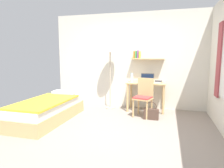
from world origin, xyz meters
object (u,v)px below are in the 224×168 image
at_px(desk_chair, 144,96).
at_px(book_stack, 158,82).
at_px(desk, 146,88).
at_px(handbag, 151,113).
at_px(water_bottle, 132,78).
at_px(bed, 48,110).
at_px(laptop, 147,80).
at_px(standing_lamp, 110,50).

distance_m(desk_chair, book_stack, 0.67).
bearing_deg(book_stack, desk, -175.32).
bearing_deg(handbag, water_bottle, 131.59).
bearing_deg(bed, handbag, 17.49).
bearing_deg(book_stack, water_bottle, -172.45).
bearing_deg(laptop, standing_lamp, -177.86).
distance_m(standing_lamp, water_bottle, 0.92).
height_order(standing_lamp, handbag, standing_lamp).
xyz_separation_m(bed, handbag, (2.21, 0.70, -0.10)).
relative_size(desk_chair, book_stack, 4.26).
distance_m(desk_chair, water_bottle, 0.68).
xyz_separation_m(desk, handbag, (0.20, -0.71, -0.47)).
xyz_separation_m(laptop, book_stack, (0.28, 0.02, -0.03)).
relative_size(laptop, water_bottle, 1.49).
bearing_deg(desk, handbag, -74.34).
bearing_deg(standing_lamp, water_bottle, -3.30).
distance_m(desk, water_bottle, 0.46).
height_order(desk_chair, book_stack, desk_chair).
bearing_deg(laptop, bed, -145.22).
bearing_deg(book_stack, laptop, -176.48).
xyz_separation_m(desk_chair, book_stack, (0.30, 0.53, 0.28)).
xyz_separation_m(desk, water_bottle, (-0.37, -0.06, 0.26)).
bearing_deg(water_bottle, laptop, 10.36).
bearing_deg(book_stack, desk_chair, -119.60).
distance_m(laptop, handbag, 1.00).
bearing_deg(bed, book_stack, 31.74).
xyz_separation_m(desk, laptop, (0.02, 0.01, 0.21)).
height_order(desk, standing_lamp, standing_lamp).
relative_size(standing_lamp, laptop, 5.15).
relative_size(bed, book_stack, 9.11).
relative_size(laptop, book_stack, 1.60).
bearing_deg(desk, standing_lamp, -178.24).
bearing_deg(desk_chair, standing_lamp, 153.88).
distance_m(book_stack, handbag, 0.98).
height_order(desk, handbag, desk).
relative_size(desk, water_bottle, 4.29).
bearing_deg(handbag, bed, -162.51).
distance_m(bed, water_bottle, 2.21).
xyz_separation_m(water_bottle, book_stack, (0.67, 0.09, -0.09)).
height_order(desk, water_bottle, water_bottle).
xyz_separation_m(desk_chair, laptop, (0.02, 0.51, 0.32)).
height_order(standing_lamp, laptop, standing_lamp).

